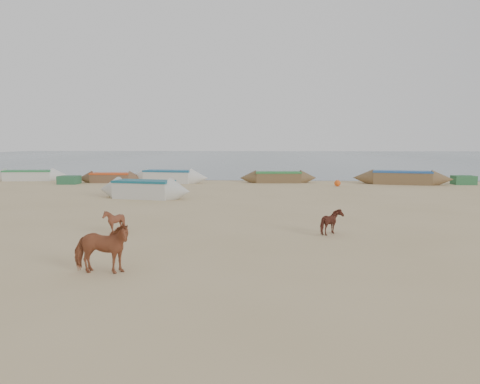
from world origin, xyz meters
The scene contains 8 objects.
ground centered at (0.00, 0.00, 0.00)m, with size 140.00×140.00×0.00m, color tan.
sea centered at (0.00, 82.00, 0.01)m, with size 160.00×160.00×0.00m, color slate.
cow_adult centered at (-2.76, -4.83, 0.60)m, with size 0.65×1.43×1.20m, color #9A5232.
calf_front centered at (-4.06, 0.02, 0.41)m, with size 0.66×0.74×0.82m, color brown.
calf_right centered at (3.29, 0.16, 0.42)m, with size 0.83×0.71×0.83m, color #5D2A1E.
near_canoe centered at (-5.60, 9.78, 0.50)m, with size 5.41×1.43×0.99m, color beige, non-canonical shape.
waterline_canoes centered at (0.54, 19.94, 0.43)m, with size 59.95×4.82×0.98m.
beach_clutter centered at (4.43, 19.85, 0.30)m, with size 44.00×4.77×0.64m.
Camera 1 is at (1.09, -15.36, 3.08)m, focal length 35.00 mm.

